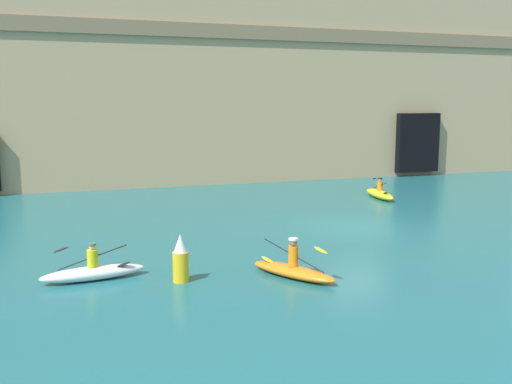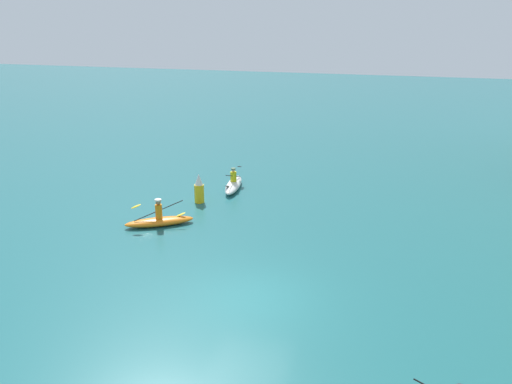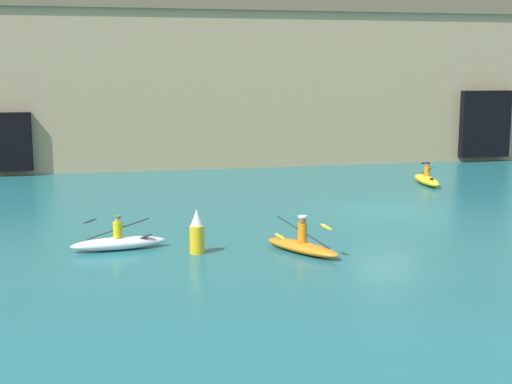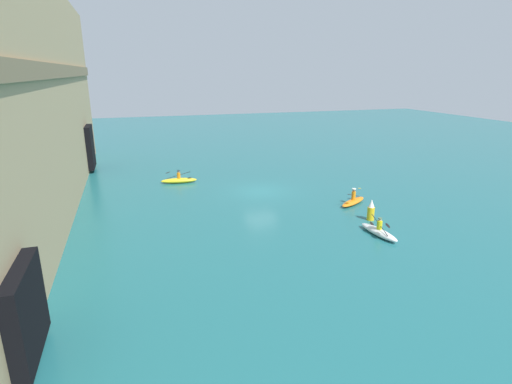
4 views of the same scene
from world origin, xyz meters
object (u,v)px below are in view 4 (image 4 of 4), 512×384
(kayak_yellow, at_px, (179,180))
(kayak_white, at_px, (379,232))
(marker_buoy, at_px, (371,210))
(kayak_orange, at_px, (353,201))

(kayak_yellow, relative_size, kayak_white, 1.02)
(kayak_white, relative_size, marker_buoy, 2.18)
(kayak_white, bearing_deg, marker_buoy, 151.00)
(kayak_orange, xyz_separation_m, kayak_white, (-5.51, 1.61, 0.01))
(kayak_white, bearing_deg, kayak_orange, 157.17)
(kayak_yellow, xyz_separation_m, kayak_white, (-15.05, -9.57, -0.01))
(kayak_yellow, distance_m, kayak_white, 17.84)
(kayak_yellow, relative_size, marker_buoy, 2.22)
(marker_buoy, bearing_deg, kayak_white, 157.56)
(kayak_white, bearing_deg, kayak_yellow, -154.10)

